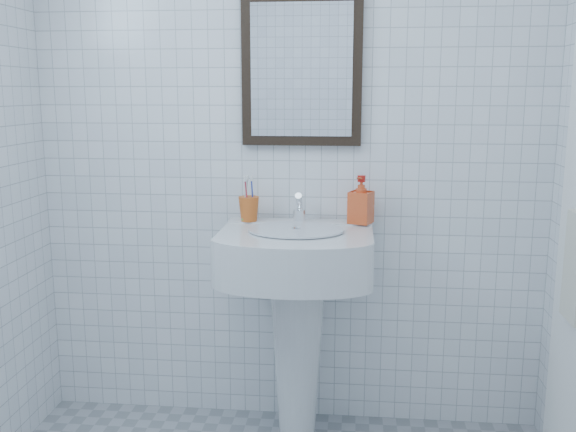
# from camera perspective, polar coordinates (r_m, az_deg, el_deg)

# --- Properties ---
(wall_back) EXTENTS (2.20, 0.02, 2.50)m
(wall_back) POSITION_cam_1_polar(r_m,az_deg,el_deg) (2.75, 0.12, 6.55)
(wall_back) COLOR white
(wall_back) RESTS_ON ground
(washbasin) EXTENTS (0.61, 0.44, 0.93)m
(washbasin) POSITION_cam_1_polar(r_m,az_deg,el_deg) (2.66, 0.80, -7.34)
(washbasin) COLOR white
(washbasin) RESTS_ON ground
(faucet) EXTENTS (0.05, 0.12, 0.13)m
(faucet) POSITION_cam_1_polar(r_m,az_deg,el_deg) (2.68, 1.03, 0.55)
(faucet) COLOR silver
(faucet) RESTS_ON washbasin
(toothbrush_cup) EXTENTS (0.09, 0.09, 0.10)m
(toothbrush_cup) POSITION_cam_1_polar(r_m,az_deg,el_deg) (2.71, -3.50, 0.64)
(toothbrush_cup) COLOR #D35A1E
(toothbrush_cup) RESTS_ON washbasin
(soap_dispenser) EXTENTS (0.12, 0.12, 0.20)m
(soap_dispenser) POSITION_cam_1_polar(r_m,az_deg,el_deg) (2.67, 6.51, 1.45)
(soap_dispenser) COLOR red
(soap_dispenser) RESTS_ON washbasin
(wall_mirror) EXTENTS (0.50, 0.04, 0.62)m
(wall_mirror) POSITION_cam_1_polar(r_m,az_deg,el_deg) (2.72, 1.22, 12.83)
(wall_mirror) COLOR black
(wall_mirror) RESTS_ON wall_back
(hand_towel) EXTENTS (0.03, 0.16, 0.38)m
(hand_towel) POSITION_cam_1_polar(r_m,az_deg,el_deg) (2.42, 24.17, -4.19)
(hand_towel) COLOR white
(hand_towel) RESTS_ON towel_ring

